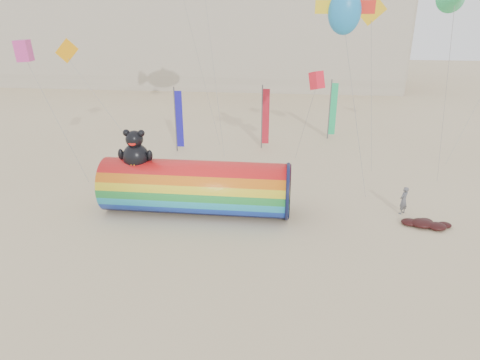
# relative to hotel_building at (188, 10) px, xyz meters

# --- Properties ---
(ground) EXTENTS (160.00, 160.00, 0.00)m
(ground) POSITION_rel_hotel_building_xyz_m (12.00, -45.95, -10.31)
(ground) COLOR #CCB58C
(ground) RESTS_ON ground
(hotel_building) EXTENTS (60.40, 15.40, 20.60)m
(hotel_building) POSITION_rel_hotel_building_xyz_m (0.00, 0.00, 0.00)
(hotel_building) COLOR #B7AD99
(hotel_building) RESTS_ON ground
(windsock_assembly) EXTENTS (10.51, 3.20, 4.85)m
(windsock_assembly) POSITION_rel_hotel_building_xyz_m (9.90, -43.68, -8.70)
(windsock_assembly) COLOR red
(windsock_assembly) RESTS_ON ground
(kite_handler) EXTENTS (0.70, 0.70, 1.63)m
(kite_handler) POSITION_rel_hotel_building_xyz_m (21.59, -42.61, -9.49)
(kite_handler) COLOR #53555B
(kite_handler) RESTS_ON ground
(fabric_bundle) EXTENTS (2.62, 1.35, 0.41)m
(fabric_bundle) POSITION_rel_hotel_building_xyz_m (22.48, -44.09, -10.14)
(fabric_bundle) COLOR #3E0D0B
(fabric_bundle) RESTS_ON ground
(festival_banners) EXTENTS (13.08, 5.03, 5.20)m
(festival_banners) POSITION_rel_hotel_building_xyz_m (12.71, -30.81, -7.67)
(festival_banners) COLOR #59595E
(festival_banners) RESTS_ON ground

